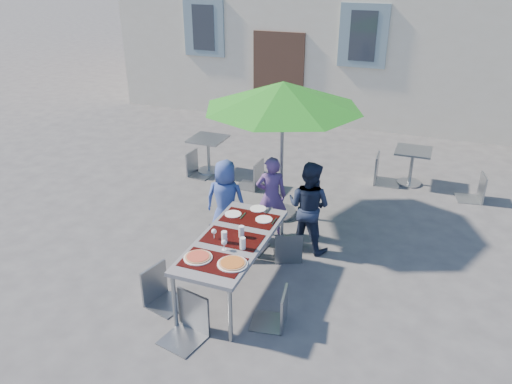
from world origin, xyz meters
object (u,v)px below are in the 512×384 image
at_px(chair_3, 158,266).
at_px(bg_chair_l_0, 195,150).
at_px(pizza_near_left, 198,257).
at_px(chair_2, 289,229).
at_px(patio_umbrella, 283,96).
at_px(pizza_near_right, 232,263).
at_px(child_2, 309,207).
at_px(chair_0, 226,217).
at_px(dining_table, 233,242).
at_px(bg_chair_r_1, 479,172).
at_px(chair_4, 276,288).
at_px(cafe_table_0, 208,150).
at_px(bg_chair_r_0, 254,158).
at_px(chair_1, 247,216).
at_px(bg_chair_l_1, 384,152).
at_px(chair_5, 186,294).
at_px(cafe_table_1, 412,162).
at_px(child_0, 226,200).
at_px(child_1, 271,196).

distance_m(chair_3, bg_chair_l_0, 3.92).
bearing_deg(chair_3, pizza_near_left, 1.00).
distance_m(chair_2, patio_umbrella, 2.00).
height_order(pizza_near_right, child_2, child_2).
bearing_deg(chair_0, dining_table, -59.94).
distance_m(child_2, bg_chair_r_1, 3.43).
relative_size(chair_4, patio_umbrella, 0.36).
relative_size(dining_table, bg_chair_r_1, 2.05).
distance_m(chair_4, patio_umbrella, 3.06).
height_order(chair_4, cafe_table_0, chair_4).
bearing_deg(chair_2, chair_0, -169.56).
distance_m(pizza_near_left, chair_3, 0.59).
bearing_deg(chair_4, chair_2, 101.97).
bearing_deg(chair_3, bg_chair_r_0, 92.72).
bearing_deg(bg_chair_r_0, chair_4, -64.76).
bearing_deg(chair_4, bg_chair_r_0, 115.24).
height_order(pizza_near_left, chair_1, chair_1).
bearing_deg(chair_1, pizza_near_right, -74.31).
relative_size(chair_2, bg_chair_r_1, 0.93).
relative_size(bg_chair_r_0, bg_chair_l_1, 0.94).
height_order(pizza_near_left, chair_0, chair_0).
xyz_separation_m(child_2, chair_4, (0.12, -1.75, -0.17)).
relative_size(pizza_near_left, chair_5, 0.34).
xyz_separation_m(pizza_near_left, chair_4, (0.90, 0.11, -0.27)).
xyz_separation_m(bg_chair_r_0, cafe_table_1, (2.64, 1.19, -0.14)).
relative_size(child_2, chair_3, 1.46).
xyz_separation_m(chair_5, bg_chair_r_0, (-0.76, 3.93, -0.00)).
bearing_deg(chair_5, bg_chair_r_0, 100.96).
bearing_deg(bg_chair_l_0, bg_chair_r_0, -5.96).
distance_m(cafe_table_1, bg_chair_l_1, 0.54).
relative_size(patio_umbrella, bg_chair_l_0, 2.70).
xyz_separation_m(chair_2, bg_chair_l_0, (-2.55, 2.21, 0.03)).
xyz_separation_m(child_2, cafe_table_1, (1.16, 2.85, -0.24)).
bearing_deg(chair_2, bg_chair_r_0, 122.50).
bearing_deg(cafe_table_0, child_0, -58.14).
distance_m(chair_3, bg_chair_l_1, 5.01).
bearing_deg(child_2, cafe_table_0, -26.00).
distance_m(chair_5, cafe_table_1, 5.45).
bearing_deg(bg_chair_l_0, chair_5, -63.86).
height_order(child_1, patio_umbrella, patio_umbrella).
bearing_deg(child_1, chair_2, 104.07).
bearing_deg(cafe_table_1, chair_4, -102.73).
relative_size(dining_table, cafe_table_0, 2.66).
distance_m(chair_1, cafe_table_0, 3.04).
xyz_separation_m(chair_1, bg_chair_l_1, (1.43, 3.14, 0.03)).
distance_m(child_2, chair_3, 2.29).
height_order(chair_5, bg_chair_l_0, chair_5).
bearing_deg(chair_3, chair_2, 51.45).
bearing_deg(chair_3, child_2, 54.92).
xyz_separation_m(pizza_near_left, patio_umbrella, (0.10, 2.67, 1.20)).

